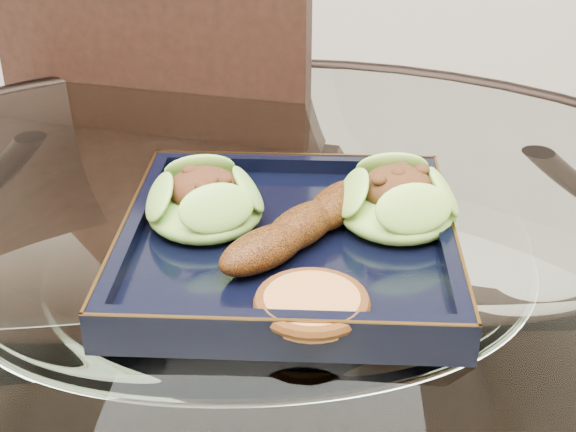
{
  "coord_description": "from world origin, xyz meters",
  "views": [
    {
      "loc": [
        0.07,
        -0.53,
        1.12
      ],
      "look_at": [
        0.03,
        0.04,
        0.8
      ],
      "focal_mm": 50.0,
      "sensor_mm": 36.0,
      "label": 1
    }
  ],
  "objects": [
    {
      "name": "navy_plate",
      "position": [
        0.03,
        0.04,
        0.77
      ],
      "size": [
        0.28,
        0.28,
        0.02
      ],
      "primitive_type": "cube",
      "rotation": [
        0.0,
        0.0,
        0.02
      ],
      "color": "black",
      "rests_on": "dining_table"
    },
    {
      "name": "lettuce_wrap_left",
      "position": [
        -0.04,
        0.06,
        0.8
      ],
      "size": [
        0.11,
        0.11,
        0.04
      ],
      "primitive_type": "ellipsoid",
      "rotation": [
        0.0,
        0.0,
        -0.09
      ],
      "color": "#6AA22F",
      "rests_on": "navy_plate"
    },
    {
      "name": "roasted_plantain",
      "position": [
        0.04,
        0.03,
        0.8
      ],
      "size": [
        0.13,
        0.16,
        0.03
      ],
      "primitive_type": "ellipsoid",
      "rotation": [
        0.0,
        0.0,
        0.95
      ],
      "color": "#552808",
      "rests_on": "navy_plate"
    },
    {
      "name": "dining_chair",
      "position": [
        -0.2,
        0.33,
        0.56
      ],
      "size": [
        0.51,
        0.51,
        1.01
      ],
      "rotation": [
        0.0,
        0.0,
        -0.18
      ],
      "color": "black",
      "rests_on": "ground"
    },
    {
      "name": "lettuce_wrap_right",
      "position": [
        0.12,
        0.07,
        0.8
      ],
      "size": [
        0.12,
        0.12,
        0.04
      ],
      "primitive_type": "ellipsoid",
      "rotation": [
        0.0,
        0.0,
        -0.25
      ],
      "color": "#70A52F",
      "rests_on": "navy_plate"
    },
    {
      "name": "crumb_patty",
      "position": [
        0.05,
        -0.06,
        0.79
      ],
      "size": [
        0.09,
        0.09,
        0.01
      ],
      "primitive_type": "cylinder",
      "rotation": [
        0.0,
        0.0,
        -0.24
      ],
      "color": "#C78042",
      "rests_on": "navy_plate"
    }
  ]
}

